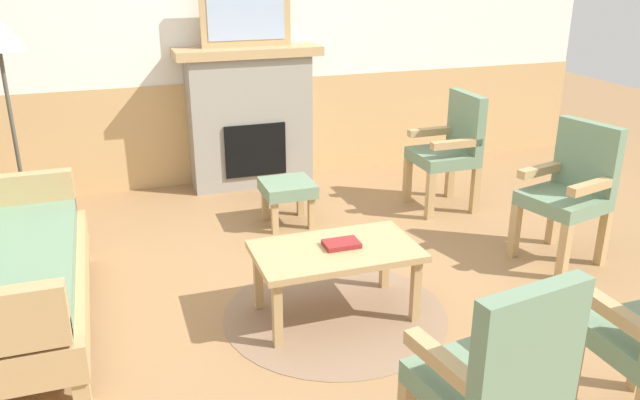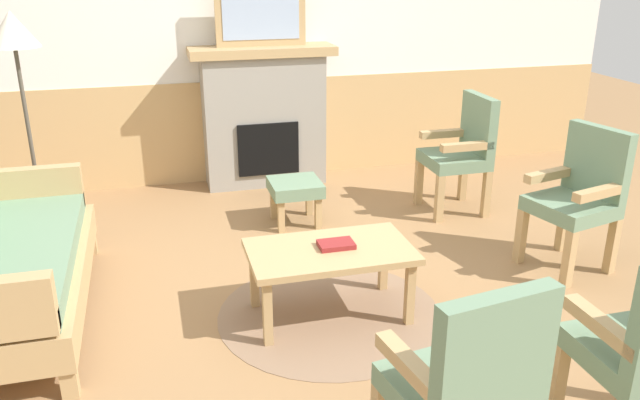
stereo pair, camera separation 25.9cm
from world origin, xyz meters
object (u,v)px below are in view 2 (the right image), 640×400
framed_picture (261,14)px  armchair_by_window_left (463,149)px  coffee_table (330,257)px  armchair_front_left (468,383)px  couch (11,259)px  book_on_table (336,244)px  footstool (295,190)px  armchair_near_fireplace (580,193)px  fireplace (264,115)px  floor_lamp_by_couch (14,44)px

framed_picture → armchair_by_window_left: (1.46, -1.12, -1.02)m
coffee_table → armchair_front_left: armchair_front_left is taller
couch → armchair_front_left: bearing=-44.9°
book_on_table → footstool: size_ratio=0.52×
footstool → armchair_near_fireplace: 2.11m
fireplace → coffee_table: 2.51m
armchair_by_window_left → couch: bearing=-164.1°
couch → footstool: size_ratio=4.50×
book_on_table → armchair_front_left: 1.49m
armchair_near_fireplace → armchair_by_window_left: size_ratio=1.00×
fireplace → book_on_table: bearing=-90.8°
floor_lamp_by_couch → framed_picture: bearing=21.2°
couch → floor_lamp_by_couch: floor_lamp_by_couch is taller
fireplace → framed_picture: framed_picture is taller
fireplace → book_on_table: 2.50m
couch → footstool: (1.92, 1.01, -0.11)m
framed_picture → coffee_table: framed_picture is taller
framed_picture → footstool: size_ratio=2.00×
book_on_table → coffee_table: bearing=-162.7°
framed_picture → couch: (-1.87, -2.07, -1.16)m
book_on_table → armchair_front_left: (0.08, -1.49, 0.08)m
framed_picture → couch: 3.02m
armchair_front_left → framed_picture: bearing=90.6°
coffee_table → armchair_near_fireplace: (1.81, 0.21, 0.15)m
coffee_table → couch: bearing=166.5°
fireplace → couch: size_ratio=0.72×
framed_picture → coffee_table: 2.76m
framed_picture → armchair_by_window_left: 2.11m
fireplace → footstool: (0.05, -1.06, -0.37)m
armchair_front_left → armchair_by_window_left: bearing=63.6°
armchair_near_fireplace → armchair_by_window_left: same height
framed_picture → coffee_table: size_ratio=0.83×
armchair_by_window_left → floor_lamp_by_couch: floor_lamp_by_couch is taller
footstool → armchair_near_fireplace: size_ratio=0.41×
couch → armchair_near_fireplace: 3.62m
footstool → armchair_by_window_left: armchair_by_window_left is taller
couch → coffee_table: 1.85m
footstool → armchair_by_window_left: bearing=-2.7°
fireplace → framed_picture: 0.91m
book_on_table → footstool: book_on_table is taller
armchair_near_fireplace → armchair_front_left: (-1.70, -1.68, 0.00)m
footstool → armchair_front_left: bearing=-90.1°
coffee_table → floor_lamp_by_couch: floor_lamp_by_couch is taller
fireplace → armchair_front_left: fireplace is taller
couch → armchair_front_left: same height
framed_picture → armchair_front_left: (0.04, -3.98, -1.02)m
book_on_table → framed_picture: bearing=89.2°
armchair_near_fireplace → armchair_by_window_left: bearing=103.4°
armchair_by_window_left → footstool: bearing=177.3°
coffee_table → footstool: 1.45m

